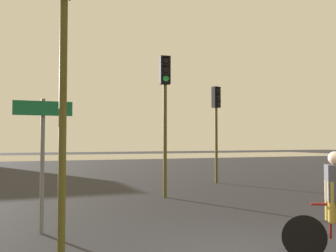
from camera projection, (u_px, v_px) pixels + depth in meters
water_strip at (51, 157)px, 42.15m from camera, size 80.00×16.00×0.01m
traffic_light_center at (165, 99)px, 11.93m from camera, size 0.35×0.37×4.50m
traffic_light_near_left at (64, 36)px, 5.90m from camera, size 0.38×0.40×4.98m
traffic_light_far_right at (216, 116)px, 16.06m from camera, size 0.36×0.38×4.13m
direction_sign_post at (43, 145)px, 7.22m from camera, size 1.10×0.14×2.60m
cyclist at (336, 205)px, 5.54m from camera, size 1.45×0.97×1.62m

